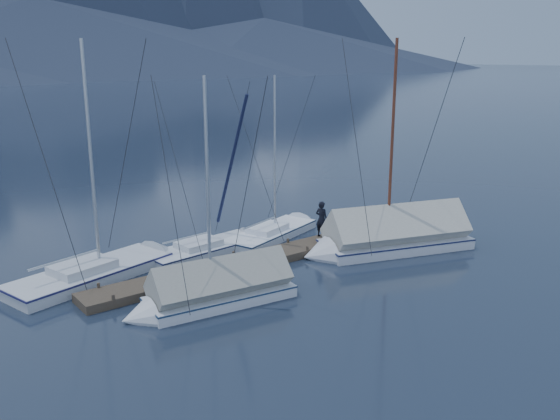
{
  "coord_description": "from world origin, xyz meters",
  "views": [
    {
      "loc": [
        -15.19,
        -17.76,
        8.73
      ],
      "look_at": [
        0.0,
        2.0,
        2.2
      ],
      "focal_mm": 38.0,
      "sensor_mm": 36.0,
      "label": 1
    }
  ],
  "objects_px": {
    "sailboat_open_right": "(280,231)",
    "person": "(322,219)",
    "sailboat_open_left": "(111,269)",
    "sailboat_covered_far": "(208,294)",
    "sailboat_covered_near": "(384,240)",
    "sailboat_open_mid": "(218,247)"
  },
  "relations": [
    {
      "from": "sailboat_open_right",
      "to": "person",
      "type": "bearing_deg",
      "value": -76.63
    },
    {
      "from": "sailboat_open_right",
      "to": "sailboat_open_left",
      "type": "bearing_deg",
      "value": -178.78
    },
    {
      "from": "sailboat_open_right",
      "to": "sailboat_covered_near",
      "type": "relative_size",
      "value": 0.82
    },
    {
      "from": "sailboat_covered_near",
      "to": "sailboat_covered_far",
      "type": "height_order",
      "value": "sailboat_covered_near"
    },
    {
      "from": "person",
      "to": "sailboat_open_mid",
      "type": "bearing_deg",
      "value": 46.45
    },
    {
      "from": "sailboat_covered_near",
      "to": "person",
      "type": "height_order",
      "value": "sailboat_covered_near"
    },
    {
      "from": "sailboat_open_left",
      "to": "person",
      "type": "relative_size",
      "value": 5.93
    },
    {
      "from": "sailboat_open_mid",
      "to": "sailboat_open_left",
      "type": "bearing_deg",
      "value": 179.12
    },
    {
      "from": "sailboat_open_right",
      "to": "sailboat_covered_far",
      "type": "distance_m",
      "value": 9.22
    },
    {
      "from": "sailboat_open_left",
      "to": "sailboat_open_mid",
      "type": "height_order",
      "value": "sailboat_open_left"
    },
    {
      "from": "sailboat_covered_far",
      "to": "person",
      "type": "distance_m",
      "value": 8.6
    },
    {
      "from": "sailboat_open_mid",
      "to": "sailboat_covered_far",
      "type": "relative_size",
      "value": 0.94
    },
    {
      "from": "sailboat_open_right",
      "to": "sailboat_covered_far",
      "type": "relative_size",
      "value": 0.97
    },
    {
      "from": "sailboat_open_mid",
      "to": "sailboat_open_right",
      "type": "height_order",
      "value": "sailboat_open_right"
    },
    {
      "from": "sailboat_open_right",
      "to": "sailboat_open_mid",
      "type": "bearing_deg",
      "value": -176.0
    },
    {
      "from": "sailboat_open_left",
      "to": "sailboat_covered_far",
      "type": "height_order",
      "value": "sailboat_open_left"
    },
    {
      "from": "sailboat_open_mid",
      "to": "sailboat_covered_far",
      "type": "xyz_separation_m",
      "value": [
        -3.62,
        -5.16,
        0.29
      ]
    },
    {
      "from": "sailboat_open_right",
      "to": "person",
      "type": "xyz_separation_m",
      "value": [
        0.59,
        -2.47,
        1.06
      ]
    },
    {
      "from": "sailboat_covered_near",
      "to": "person",
      "type": "xyz_separation_m",
      "value": [
        -1.57,
        2.57,
        0.68
      ]
    },
    {
      "from": "sailboat_covered_far",
      "to": "sailboat_covered_near",
      "type": "bearing_deg",
      "value": 2.3
    },
    {
      "from": "sailboat_open_left",
      "to": "person",
      "type": "bearing_deg",
      "value": -13.49
    },
    {
      "from": "sailboat_open_mid",
      "to": "sailboat_open_right",
      "type": "xyz_separation_m",
      "value": [
        3.83,
        0.27,
        0.0
      ]
    }
  ]
}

